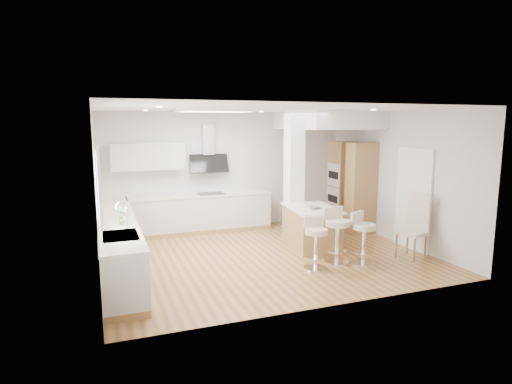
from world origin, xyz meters
name	(u,v)px	position (x,y,z in m)	size (l,w,h in m)	color
ground	(265,255)	(0.00, 0.00, 0.00)	(6.00, 6.00, 0.00)	#A7733D
ceiling	(265,255)	(0.00, 0.00, 0.00)	(6.00, 5.00, 0.02)	white
wall_back	(227,170)	(0.00, 2.50, 1.40)	(6.00, 0.04, 2.80)	silver
wall_left	(97,193)	(-3.00, 0.00, 1.40)	(0.04, 5.00, 2.80)	silver
wall_right	(396,177)	(3.00, 0.00, 1.40)	(0.04, 5.00, 2.80)	silver
skylight	(216,111)	(-0.79, 0.60, 2.77)	(4.10, 2.10, 0.06)	white
window_left	(99,182)	(-2.96, -0.90, 1.69)	(0.06, 1.28, 1.07)	white
doorway_right	(413,200)	(2.97, -0.60, 1.00)	(0.05, 1.00, 2.10)	#493F39
counter_left	(118,243)	(-2.70, 0.23, 0.46)	(0.63, 4.50, 1.35)	#A87C48
counter_back	(193,203)	(-0.91, 2.22, 0.70)	(3.62, 0.63, 2.50)	#A87C48
pillar	(294,176)	(1.05, 0.95, 1.40)	(0.35, 0.35, 2.80)	white
soffit	(327,120)	(2.10, 1.40, 2.60)	(1.78, 2.20, 0.40)	white
oven_column	(350,186)	(2.68, 1.23, 1.05)	(0.63, 1.21, 2.10)	#A87C48
peninsula	(311,227)	(1.09, 0.18, 0.42)	(1.05, 1.46, 0.90)	#A87C48
bar_stool_a	(316,240)	(0.54, -1.03, 0.52)	(0.48, 0.48, 0.92)	white
bar_stool_b	(337,232)	(1.06, -0.87, 0.57)	(0.46, 0.46, 1.02)	white
bar_stool_c	(363,235)	(1.47, -1.08, 0.53)	(0.56, 0.56, 0.95)	white
dining_chair	(415,224)	(2.63, -1.09, 0.65)	(0.60, 0.60, 1.22)	beige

